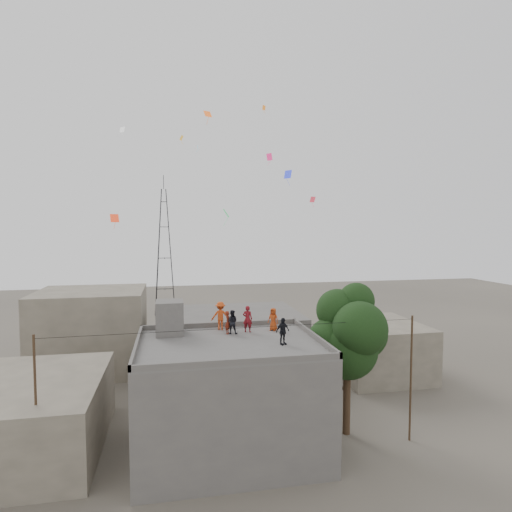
% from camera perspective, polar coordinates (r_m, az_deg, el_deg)
% --- Properties ---
extents(ground, '(140.00, 140.00, 0.00)m').
position_cam_1_polar(ground, '(26.36, -3.57, -24.37)').
color(ground, '#4F4941').
rests_on(ground, ground).
extents(main_building, '(10.00, 8.00, 6.10)m').
position_cam_1_polar(main_building, '(25.07, -3.60, -18.21)').
color(main_building, '#54514E').
rests_on(main_building, ground).
extents(parapet, '(10.00, 8.00, 0.30)m').
position_cam_1_polar(parapet, '(24.06, -3.63, -11.13)').
color(parapet, '#54514E').
rests_on(parapet, main_building).
extents(stair_head_box, '(1.60, 1.80, 2.00)m').
position_cam_1_polar(stair_head_box, '(26.20, -11.43, -8.05)').
color(stair_head_box, '#54514E').
rests_on(stair_head_box, main_building).
extents(neighbor_west, '(8.00, 10.00, 4.00)m').
position_cam_1_polar(neighbor_west, '(28.27, -28.19, -18.35)').
color(neighbor_west, '#625B4D').
rests_on(neighbor_west, ground).
extents(neighbor_north, '(12.00, 9.00, 5.00)m').
position_cam_1_polar(neighbor_north, '(38.69, -3.43, -11.13)').
color(neighbor_north, '#54514E').
rests_on(neighbor_north, ground).
extents(neighbor_northwest, '(9.00, 8.00, 7.00)m').
position_cam_1_polar(neighbor_northwest, '(40.65, -21.08, -9.19)').
color(neighbor_northwest, '#625B4D').
rests_on(neighbor_northwest, ground).
extents(neighbor_east, '(7.00, 8.00, 4.40)m').
position_cam_1_polar(neighbor_east, '(38.58, 15.79, -11.77)').
color(neighbor_east, '#625B4D').
rests_on(neighbor_east, ground).
extents(tree, '(4.90, 4.60, 9.10)m').
position_cam_1_polar(tree, '(26.61, 12.37, -10.08)').
color(tree, black).
rests_on(tree, ground).
extents(utility_line, '(20.12, 0.62, 7.40)m').
position_cam_1_polar(utility_line, '(23.70, -1.93, -17.52)').
color(utility_line, black).
rests_on(utility_line, ground).
extents(transmission_tower, '(2.97, 2.97, 20.01)m').
position_cam_1_polar(transmission_tower, '(63.15, -12.11, 0.61)').
color(transmission_tower, black).
rests_on(transmission_tower, ground).
extents(person_red_adult, '(0.69, 0.59, 1.61)m').
position_cam_1_polar(person_red_adult, '(26.25, -1.13, -8.39)').
color(person_red_adult, maroon).
rests_on(person_red_adult, main_building).
extents(person_orange_child, '(0.81, 0.77, 1.39)m').
position_cam_1_polar(person_orange_child, '(26.71, 2.31, -8.42)').
color(person_orange_child, '#A93A13').
rests_on(person_orange_child, main_building).
extents(person_dark_child, '(0.81, 0.71, 1.43)m').
position_cam_1_polar(person_dark_child, '(25.90, -3.23, -8.77)').
color(person_dark_child, black).
rests_on(person_dark_child, main_building).
extents(person_dark_adult, '(0.93, 0.66, 1.47)m').
position_cam_1_polar(person_dark_adult, '(23.56, 3.57, -9.98)').
color(person_dark_adult, black).
rests_on(person_dark_adult, main_building).
extents(person_orange_adult, '(1.18, 0.74, 1.75)m').
position_cam_1_polar(person_orange_adult, '(26.94, -4.77, -7.94)').
color(person_orange_adult, '#C54416').
rests_on(person_orange_adult, main_building).
extents(person_red_child, '(0.50, 0.59, 1.37)m').
position_cam_1_polar(person_red_child, '(25.92, -3.76, -8.83)').
color(person_red_child, maroon).
rests_on(person_red_child, main_building).
extents(kites, '(15.26, 16.25, 9.55)m').
position_cam_1_polar(kites, '(30.72, -4.51, 11.97)').
color(kites, '#F73D1A').
rests_on(kites, ground).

